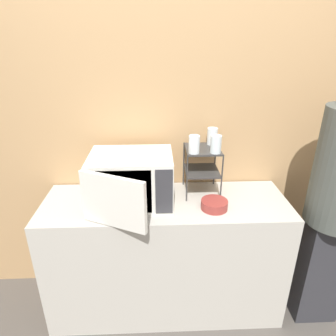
# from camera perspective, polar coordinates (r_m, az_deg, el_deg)

# --- Properties ---
(ground_plane) EXTENTS (12.00, 12.00, 0.00)m
(ground_plane) POSITION_cam_1_polar(r_m,az_deg,el_deg) (2.45, -0.14, -28.78)
(ground_plane) COLOR #4C4742
(wall_back) EXTENTS (8.00, 0.06, 2.60)m
(wall_back) POSITION_cam_1_polar(r_m,az_deg,el_deg) (2.18, -0.81, 6.70)
(wall_back) COLOR tan
(wall_back) RESTS_ON ground_plane
(counter) EXTENTS (1.67, 0.56, 0.92)m
(counter) POSITION_cam_1_polar(r_m,az_deg,el_deg) (2.31, -0.44, -16.25)
(counter) COLOR #B7B2A8
(counter) RESTS_ON ground_plane
(microwave) EXTENTS (0.54, 0.59, 0.34)m
(microwave) POSITION_cam_1_polar(r_m,az_deg,el_deg) (1.97, -7.10, -2.26)
(microwave) COLOR silver
(microwave) RESTS_ON counter
(dish_rack) EXTENTS (0.24, 0.26, 0.33)m
(dish_rack) POSITION_cam_1_polar(r_m,az_deg,el_deg) (2.07, 6.53, 1.31)
(dish_rack) COLOR #333333
(dish_rack) RESTS_ON counter
(glass_front_left) EXTENTS (0.07, 0.07, 0.12)m
(glass_front_left) POSITION_cam_1_polar(r_m,az_deg,el_deg) (1.93, 5.00, 4.51)
(glass_front_left) COLOR silver
(glass_front_left) RESTS_ON dish_rack
(glass_back_right) EXTENTS (0.07, 0.07, 0.12)m
(glass_back_right) POSITION_cam_1_polar(r_m,az_deg,el_deg) (2.11, 8.43, 6.02)
(glass_back_right) COLOR silver
(glass_back_right) RESTS_ON dish_rack
(glass_front_right) EXTENTS (0.07, 0.07, 0.12)m
(glass_front_right) POSITION_cam_1_polar(r_m,az_deg,el_deg) (1.95, 9.11, 4.51)
(glass_front_right) COLOR silver
(glass_front_right) RESTS_ON dish_rack
(bowl) EXTENTS (0.17, 0.17, 0.06)m
(bowl) POSITION_cam_1_polar(r_m,az_deg,el_deg) (1.97, 8.81, -6.93)
(bowl) COLOR maroon
(bowl) RESTS_ON counter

